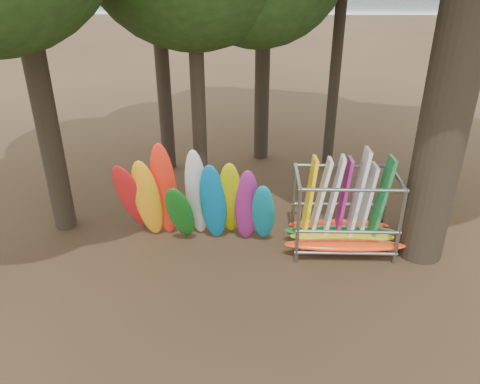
{
  "coord_description": "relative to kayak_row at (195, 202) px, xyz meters",
  "views": [
    {
      "loc": [
        -0.01,
        -10.06,
        7.22
      ],
      "look_at": [
        -0.31,
        1.5,
        1.4
      ],
      "focal_mm": 35.0,
      "sensor_mm": 36.0,
      "label": 1
    }
  ],
  "objects": [
    {
      "name": "storage_rack",
      "position": [
        4.0,
        -0.03,
        -0.33
      ],
      "size": [
        3.24,
        1.58,
        2.88
      ],
      "color": "slate",
      "rests_on": "ground"
    },
    {
      "name": "ground",
      "position": [
        1.5,
        -0.99,
        -1.35
      ],
      "size": [
        120.0,
        120.0,
        0.0
      ],
      "primitive_type": "plane",
      "color": "#47331E",
      "rests_on": "ground"
    },
    {
      "name": "lake",
      "position": [
        1.5,
        59.01,
        -1.35
      ],
      "size": [
        160.0,
        160.0,
        0.0
      ],
      "primitive_type": "plane",
      "color": "gray",
      "rests_on": "ground"
    },
    {
      "name": "kayak_row",
      "position": [
        0.0,
        0.0,
        0.0
      ],
      "size": [
        4.3,
        2.06,
        3.25
      ],
      "color": "red",
      "rests_on": "ground"
    }
  ]
}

